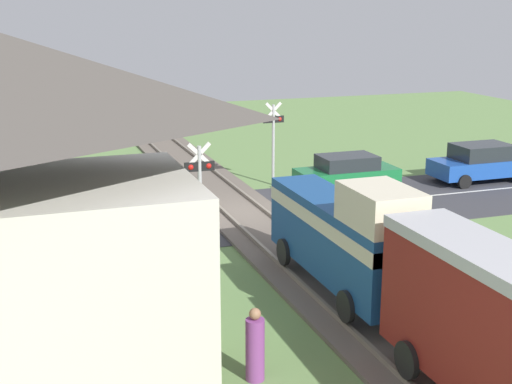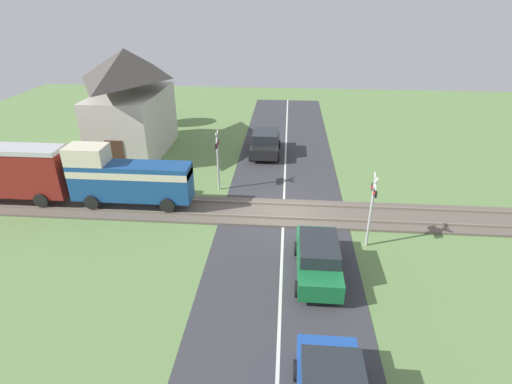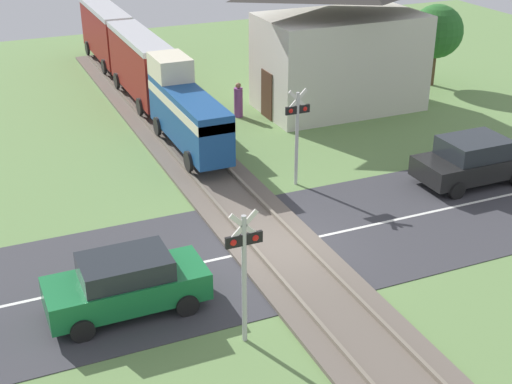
{
  "view_description": "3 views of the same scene",
  "coord_description": "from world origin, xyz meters",
  "px_view_note": "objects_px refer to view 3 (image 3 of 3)",
  "views": [
    {
      "loc": [
        7.65,
        23.5,
        7.36
      ],
      "look_at": [
        0.0,
        1.43,
        1.2
      ],
      "focal_mm": 50.0,
      "sensor_mm": 36.0,
      "label": 1
    },
    {
      "loc": [
        -17.96,
        -0.01,
        10.29
      ],
      "look_at": [
        0.0,
        1.43,
        1.2
      ],
      "focal_mm": 28.0,
      "sensor_mm": 36.0,
      "label": 2
    },
    {
      "loc": [
        -7.91,
        -16.73,
        10.67
      ],
      "look_at": [
        0.0,
        1.43,
        1.2
      ],
      "focal_mm": 50.0,
      "sensor_mm": 36.0,
      "label": 3
    }
  ],
  "objects_px": {
    "train": "(139,62)",
    "crossing_signal_west_approach": "(244,261)",
    "car_far_side": "(472,160)",
    "crossing_signal_east_approach": "(297,125)",
    "station_building": "(341,32)",
    "car_near_crossing": "(126,283)",
    "pedestrian_by_station": "(238,101)"
  },
  "relations": [
    {
      "from": "pedestrian_by_station",
      "to": "car_far_side",
      "type": "bearing_deg",
      "value": -63.24
    },
    {
      "from": "car_near_crossing",
      "to": "car_far_side",
      "type": "distance_m",
      "value": 13.49
    },
    {
      "from": "crossing_signal_east_approach",
      "to": "car_far_side",
      "type": "bearing_deg",
      "value": -22.03
    },
    {
      "from": "station_building",
      "to": "pedestrian_by_station",
      "type": "relative_size",
      "value": 4.96
    },
    {
      "from": "car_far_side",
      "to": "station_building",
      "type": "xyz_separation_m",
      "value": [
        -0.25,
        9.14,
        2.61
      ]
    },
    {
      "from": "car_far_side",
      "to": "crossing_signal_west_approach",
      "type": "bearing_deg",
      "value": -154.44
    },
    {
      "from": "car_far_side",
      "to": "crossing_signal_west_approach",
      "type": "distance_m",
      "value": 12.17
    },
    {
      "from": "crossing_signal_west_approach",
      "to": "station_building",
      "type": "relative_size",
      "value": 0.45
    },
    {
      "from": "train",
      "to": "car_near_crossing",
      "type": "xyz_separation_m",
      "value": [
        -4.83,
        -16.47,
        -1.06
      ]
    },
    {
      "from": "train",
      "to": "crossing_signal_east_approach",
      "type": "distance_m",
      "value": 11.54
    },
    {
      "from": "crossing_signal_west_approach",
      "to": "pedestrian_by_station",
      "type": "bearing_deg",
      "value": 68.26
    },
    {
      "from": "station_building",
      "to": "car_far_side",
      "type": "bearing_deg",
      "value": -88.44
    },
    {
      "from": "car_near_crossing",
      "to": "pedestrian_by_station",
      "type": "bearing_deg",
      "value": 56.92
    },
    {
      "from": "car_far_side",
      "to": "station_building",
      "type": "distance_m",
      "value": 9.51
    },
    {
      "from": "car_far_side",
      "to": "crossing_signal_east_approach",
      "type": "bearing_deg",
      "value": 157.97
    },
    {
      "from": "crossing_signal_west_approach",
      "to": "station_building",
      "type": "height_order",
      "value": "station_building"
    },
    {
      "from": "car_near_crossing",
      "to": "car_far_side",
      "type": "relative_size",
      "value": 1.01
    },
    {
      "from": "train",
      "to": "crossing_signal_east_approach",
      "type": "relative_size",
      "value": 5.78
    },
    {
      "from": "car_near_crossing",
      "to": "station_building",
      "type": "distance_m",
      "value": 17.85
    },
    {
      "from": "car_far_side",
      "to": "crossing_signal_west_approach",
      "type": "xyz_separation_m",
      "value": [
        -10.91,
        -5.22,
        1.37
      ]
    },
    {
      "from": "crossing_signal_east_approach",
      "to": "train",
      "type": "bearing_deg",
      "value": 102.85
    },
    {
      "from": "crossing_signal_west_approach",
      "to": "crossing_signal_east_approach",
      "type": "height_order",
      "value": "same"
    },
    {
      "from": "train",
      "to": "car_far_side",
      "type": "bearing_deg",
      "value": -58.44
    },
    {
      "from": "train",
      "to": "station_building",
      "type": "bearing_deg",
      "value": -28.77
    },
    {
      "from": "crossing_signal_east_approach",
      "to": "pedestrian_by_station",
      "type": "xyz_separation_m",
      "value": [
        0.85,
        7.44,
        -1.51
      ]
    },
    {
      "from": "train",
      "to": "car_far_side",
      "type": "xyz_separation_m",
      "value": [
        8.35,
        -13.59,
        -1.03
      ]
    },
    {
      "from": "car_far_side",
      "to": "train",
      "type": "bearing_deg",
      "value": 121.56
    },
    {
      "from": "train",
      "to": "station_building",
      "type": "relative_size",
      "value": 2.62
    },
    {
      "from": "car_near_crossing",
      "to": "crossing_signal_east_approach",
      "type": "xyz_separation_m",
      "value": [
        7.4,
        5.22,
        1.4
      ]
    },
    {
      "from": "crossing_signal_west_approach",
      "to": "pedestrian_by_station",
      "type": "xyz_separation_m",
      "value": [
        5.98,
        15.0,
        -1.51
      ]
    },
    {
      "from": "train",
      "to": "crossing_signal_west_approach",
      "type": "distance_m",
      "value": 18.99
    },
    {
      "from": "car_near_crossing",
      "to": "crossing_signal_west_approach",
      "type": "height_order",
      "value": "crossing_signal_west_approach"
    }
  ]
}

